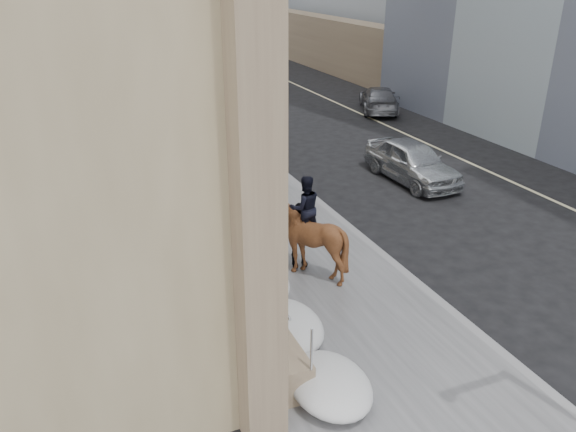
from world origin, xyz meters
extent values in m
plane|color=black|center=(0.00, 0.00, 0.00)|extent=(140.00, 140.00, 0.00)
cube|color=#49494B|center=(0.00, 10.00, 0.06)|extent=(5.00, 80.00, 0.12)
cube|color=slate|center=(2.62, 10.00, 0.06)|extent=(0.24, 80.00, 0.12)
cube|color=#BFB78C|center=(10.50, 10.00, 0.01)|extent=(0.15, 70.00, 0.01)
cube|color=brown|center=(-2.25, 20.00, 0.45)|extent=(1.10, 44.00, 0.90)
cylinder|color=silver|center=(-1.80, 20.00, 1.35)|extent=(0.06, 42.00, 0.06)
cube|color=black|center=(-2.70, 13.00, 4.00)|extent=(0.20, 2.20, 4.50)
cube|color=brown|center=(15.50, 10.00, 2.00)|extent=(2.00, 80.00, 4.00)
cylinder|color=#2D2D30|center=(2.90, 14.00, 4.00)|extent=(0.18, 0.18, 8.00)
cylinder|color=#2D2D30|center=(2.90, 34.00, 4.00)|extent=(0.18, 0.18, 8.00)
cylinder|color=#2D2D30|center=(3.00, 22.00, 3.00)|extent=(0.20, 0.20, 6.00)
cylinder|color=#2D2D30|center=(1.00, 22.00, 5.80)|extent=(4.00, 0.16, 0.16)
imported|color=black|center=(-0.50, 22.00, 5.30)|extent=(0.18, 0.22, 1.10)
ellipsoid|color=silver|center=(-1.45, 0.00, 0.46)|extent=(1.50, 2.10, 0.68)
ellipsoid|color=silver|center=(-1.40, 4.00, 0.48)|extent=(1.60, 2.20, 0.72)
ellipsoid|color=silver|center=(-1.50, 8.00, 0.44)|extent=(1.40, 2.00, 0.64)
ellipsoid|color=silver|center=(-1.35, 12.00, 0.50)|extent=(1.70, 2.30, 0.76)
ellipsoid|color=silver|center=(-1.45, 16.00, 0.45)|extent=(1.50, 2.10, 0.66)
imported|color=#4B2C16|center=(-1.22, 4.65, 1.22)|extent=(1.53, 2.74, 2.20)
imported|color=black|center=(-1.22, 4.80, 2.01)|extent=(0.68, 0.50, 1.72)
imported|color=#4D2A16|center=(0.13, 2.49, 1.17)|extent=(1.89, 2.08, 2.10)
imported|color=black|center=(0.13, 2.64, 1.97)|extent=(0.90, 0.74, 1.72)
imported|color=black|center=(0.12, 3.02, 1.04)|extent=(1.13, 0.58, 1.84)
imported|color=#B9BDC1|center=(6.94, 7.75, 0.79)|extent=(2.00, 4.68, 1.57)
imported|color=slate|center=(11.74, 18.23, 0.70)|extent=(3.80, 5.18, 1.40)
camera|label=1|loc=(-5.33, -9.44, 7.63)|focal=35.00mm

